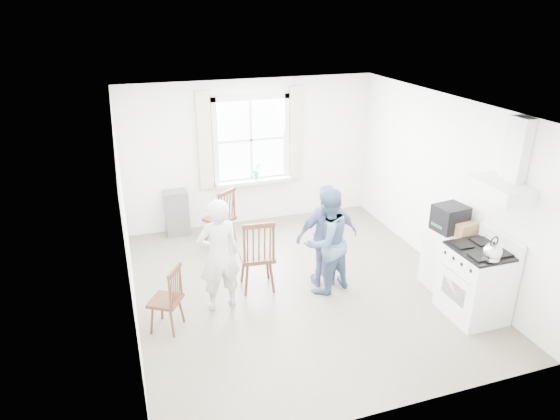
# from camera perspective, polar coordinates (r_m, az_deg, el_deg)

# --- Properties ---
(room_shell) EXTENTS (4.62, 5.12, 2.64)m
(room_shell) POSITION_cam_1_polar(r_m,az_deg,el_deg) (6.69, 2.28, 0.82)
(room_shell) COLOR #7A6F5E
(room_shell) RESTS_ON ground
(window_assembly) EXTENTS (1.88, 0.24, 1.70)m
(window_assembly) POSITION_cam_1_polar(r_m,az_deg,el_deg) (8.85, -3.28, 7.42)
(window_assembly) COLOR white
(window_assembly) RESTS_ON room_shell
(range_hood) EXTENTS (0.45, 0.76, 0.94)m
(range_hood) POSITION_cam_1_polar(r_m,az_deg,el_deg) (6.45, 24.35, 3.60)
(range_hood) COLOR silver
(range_hood) RESTS_ON room_shell
(shelf_unit) EXTENTS (0.40, 0.30, 0.80)m
(shelf_unit) POSITION_cam_1_polar(r_m,az_deg,el_deg) (8.85, -11.70, -0.32)
(shelf_unit) COLOR slate
(shelf_unit) RESTS_ON ground
(gas_stove) EXTENTS (0.68, 0.76, 1.12)m
(gas_stove) POSITION_cam_1_polar(r_m,az_deg,el_deg) (6.91, 21.45, -7.66)
(gas_stove) COLOR white
(gas_stove) RESTS_ON ground
(kettle) EXTENTS (0.23, 0.23, 0.32)m
(kettle) POSITION_cam_1_polar(r_m,az_deg,el_deg) (6.43, 23.10, -4.48)
(kettle) COLOR silver
(kettle) RESTS_ON gas_stove
(low_cabinet) EXTENTS (0.50, 0.55, 0.90)m
(low_cabinet) POSITION_cam_1_polar(r_m,az_deg,el_deg) (7.43, 18.52, -5.30)
(low_cabinet) COLOR silver
(low_cabinet) RESTS_ON ground
(stereo_stack) EXTENTS (0.44, 0.40, 0.36)m
(stereo_stack) POSITION_cam_1_polar(r_m,az_deg,el_deg) (7.15, 18.85, -0.88)
(stereo_stack) COLOR black
(stereo_stack) RESTS_ON low_cabinet
(cardboard_box) EXTENTS (0.30, 0.23, 0.18)m
(cardboard_box) POSITION_cam_1_polar(r_m,az_deg,el_deg) (7.10, 20.34, -2.06)
(cardboard_box) COLOR #A87951
(cardboard_box) RESTS_ON low_cabinet
(windsor_chair_a) EXTENTS (0.58, 0.58, 1.00)m
(windsor_chair_a) POSITION_cam_1_polar(r_m,az_deg,el_deg) (8.23, -6.41, -0.17)
(windsor_chair_a) COLOR #412215
(windsor_chair_a) RESTS_ON ground
(windsor_chair_b) EXTENTS (0.51, 0.50, 1.10)m
(windsor_chair_b) POSITION_cam_1_polar(r_m,az_deg,el_deg) (6.84, -2.51, -4.47)
(windsor_chair_b) COLOR #412215
(windsor_chair_b) RESTS_ON ground
(windsor_chair_c) EXTENTS (0.50, 0.50, 0.87)m
(windsor_chair_c) POSITION_cam_1_polar(r_m,az_deg,el_deg) (6.28, -12.29, -9.17)
(windsor_chair_c) COLOR #412215
(windsor_chair_c) RESTS_ON ground
(person_left) EXTENTS (0.63, 0.63, 1.55)m
(person_left) POSITION_cam_1_polar(r_m,az_deg,el_deg) (6.50, -7.01, -5.15)
(person_left) COLOR silver
(person_left) RESTS_ON ground
(person_mid) EXTENTS (0.94, 0.94, 1.52)m
(person_mid) POSITION_cam_1_polar(r_m,az_deg,el_deg) (6.87, 5.31, -3.57)
(person_mid) COLOR #4A6489
(person_mid) RESTS_ON ground
(person_right) EXTENTS (0.93, 0.93, 1.52)m
(person_right) POSITION_cam_1_polar(r_m,az_deg,el_deg) (7.02, 5.39, -3.00)
(person_right) COLOR navy
(person_right) RESTS_ON ground
(potted_plant) EXTENTS (0.21, 0.21, 0.31)m
(potted_plant) POSITION_cam_1_polar(r_m,az_deg,el_deg) (8.92, -2.71, 4.46)
(potted_plant) COLOR #32723C
(potted_plant) RESTS_ON window_assembly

